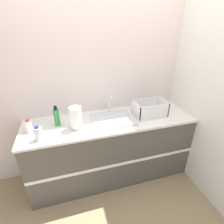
{
  "coord_description": "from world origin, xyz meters",
  "views": [
    {
      "loc": [
        -0.52,
        -1.51,
        1.95
      ],
      "look_at": [
        0.01,
        0.28,
        1.01
      ],
      "focal_mm": 28.0,
      "sensor_mm": 36.0,
      "label": 1
    }
  ],
  "objects_px": {
    "paper_towel_roll": "(76,118)",
    "dish_rack": "(150,110)",
    "sink": "(113,118)",
    "bottle_clear": "(38,133)",
    "bottle_green": "(57,117)",
    "bottle_white_spray": "(29,126)"
  },
  "relations": [
    {
      "from": "bottle_white_spray",
      "to": "bottle_green",
      "type": "distance_m",
      "value": 0.31
    },
    {
      "from": "bottle_clear",
      "to": "bottle_green",
      "type": "xyz_separation_m",
      "value": [
        0.19,
        0.25,
        0.03
      ]
    },
    {
      "from": "bottle_white_spray",
      "to": "sink",
      "type": "bearing_deg",
      "value": -0.02
    },
    {
      "from": "sink",
      "to": "bottle_green",
      "type": "bearing_deg",
      "value": 174.61
    },
    {
      "from": "bottle_clear",
      "to": "paper_towel_roll",
      "type": "bearing_deg",
      "value": 16.89
    },
    {
      "from": "sink",
      "to": "bottle_clear",
      "type": "height_order",
      "value": "sink"
    },
    {
      "from": "sink",
      "to": "bottle_clear",
      "type": "xyz_separation_m",
      "value": [
        -0.84,
        -0.19,
        0.06
      ]
    },
    {
      "from": "paper_towel_roll",
      "to": "bottle_white_spray",
      "type": "height_order",
      "value": "paper_towel_roll"
    },
    {
      "from": "paper_towel_roll",
      "to": "bottle_white_spray",
      "type": "relative_size",
      "value": 1.65
    },
    {
      "from": "paper_towel_roll",
      "to": "dish_rack",
      "type": "relative_size",
      "value": 0.65
    },
    {
      "from": "sink",
      "to": "paper_towel_roll",
      "type": "relative_size",
      "value": 1.93
    },
    {
      "from": "dish_rack",
      "to": "bottle_clear",
      "type": "xyz_separation_m",
      "value": [
        -1.34,
        -0.18,
        0.01
      ]
    },
    {
      "from": "sink",
      "to": "paper_towel_roll",
      "type": "height_order",
      "value": "sink"
    },
    {
      "from": "sink",
      "to": "dish_rack",
      "type": "xyz_separation_m",
      "value": [
        0.49,
        -0.01,
        0.05
      ]
    },
    {
      "from": "sink",
      "to": "dish_rack",
      "type": "height_order",
      "value": "sink"
    },
    {
      "from": "sink",
      "to": "bottle_green",
      "type": "relative_size",
      "value": 2.06
    },
    {
      "from": "bottle_clear",
      "to": "bottle_green",
      "type": "relative_size",
      "value": 0.71
    },
    {
      "from": "sink",
      "to": "bottle_clear",
      "type": "relative_size",
      "value": 2.9
    },
    {
      "from": "sink",
      "to": "bottle_white_spray",
      "type": "height_order",
      "value": "sink"
    },
    {
      "from": "sink",
      "to": "bottle_green",
      "type": "xyz_separation_m",
      "value": [
        -0.66,
        0.06,
        0.09
      ]
    },
    {
      "from": "sink",
      "to": "bottle_white_spray",
      "type": "relative_size",
      "value": 3.19
    },
    {
      "from": "dish_rack",
      "to": "paper_towel_roll",
      "type": "bearing_deg",
      "value": -176.4
    }
  ]
}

